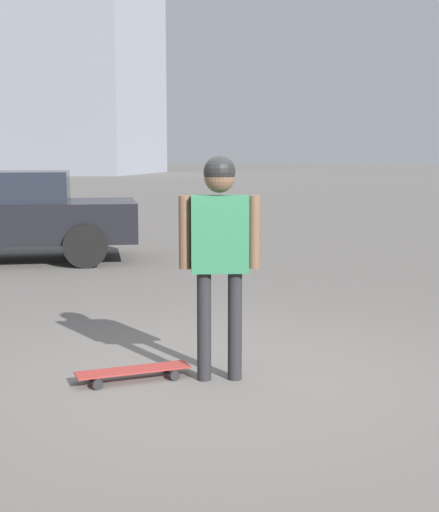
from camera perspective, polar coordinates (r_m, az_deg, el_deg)
ground_plane at (r=5.69m, az=0.00°, el=-9.84°), size 220.00×220.00×0.00m
person at (r=5.44m, az=0.00°, el=1.50°), size 0.60×0.31×1.74m
skateboard at (r=5.68m, az=-6.91°, el=-9.15°), size 0.86×0.66×0.09m
car_parked_near at (r=12.12m, az=-16.92°, el=3.17°), size 4.65×3.23×1.47m
building_block_distant at (r=65.98m, az=-12.61°, el=18.51°), size 14.77×13.52×27.53m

